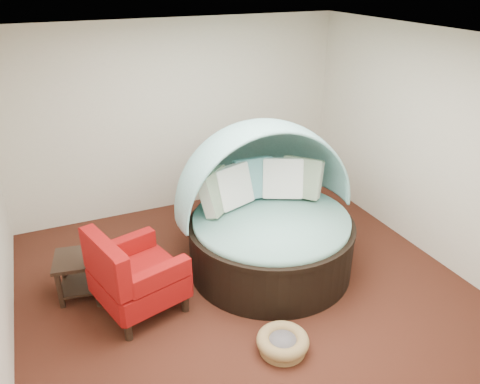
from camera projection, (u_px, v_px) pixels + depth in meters
name	position (u px, v px, depth m)	size (l,w,h in m)	color
floor	(248.00, 292.00, 5.43)	(5.00, 5.00, 0.00)	#492015
wall_back	(178.00, 118.00, 6.88)	(5.00, 5.00, 0.00)	beige
wall_front	(427.00, 345.00, 2.76)	(5.00, 5.00, 0.00)	beige
wall_right	(435.00, 149.00, 5.73)	(5.00, 5.00, 0.00)	beige
ceiling	(251.00, 42.00, 4.21)	(5.00, 5.00, 0.00)	white
canopy_daybed	(267.00, 203.00, 5.61)	(2.22, 2.10, 1.84)	black
pet_basket	(283.00, 342.00, 4.58)	(0.65, 0.65, 0.18)	olive
red_armchair	(133.00, 276.00, 4.95)	(1.06, 1.06, 1.01)	black
side_table	(79.00, 270.00, 5.29)	(0.59, 0.59, 0.49)	black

